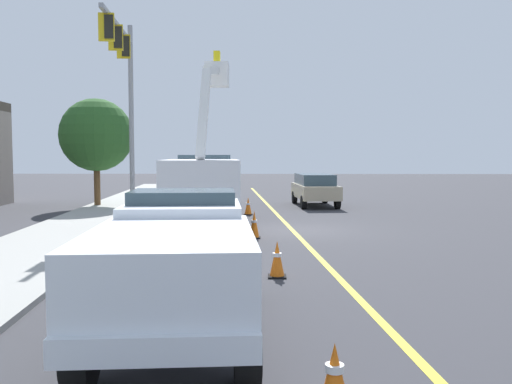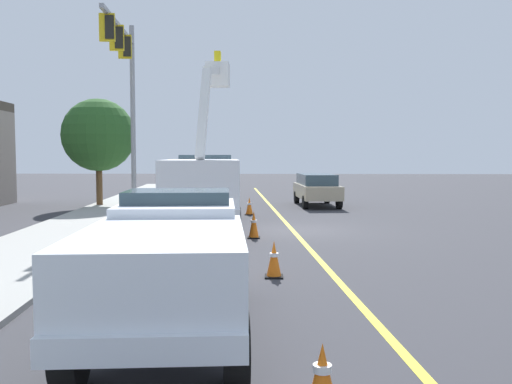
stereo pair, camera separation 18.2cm
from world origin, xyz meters
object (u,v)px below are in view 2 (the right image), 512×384
(utility_bucket_truck, at_px, (204,184))
(traffic_cone_leading, at_px, (322,377))
(traffic_cone_mid_rear, at_px, (254,225))
(service_pickup_truck, at_px, (170,260))
(traffic_cone_trailing, at_px, (249,206))
(traffic_signal_mast, at_px, (125,76))
(passing_minivan, at_px, (317,188))
(traffic_cone_mid_front, at_px, (274,259))

(utility_bucket_truck, distance_m, traffic_cone_leading, 14.68)
(traffic_cone_leading, relative_size, traffic_cone_mid_rear, 0.80)
(utility_bucket_truck, xyz_separation_m, traffic_cone_mid_rear, (-2.55, -1.95, -1.17))
(service_pickup_truck, xyz_separation_m, traffic_cone_mid_rear, (9.44, -0.90, -0.68))
(utility_bucket_truck, bearing_deg, traffic_cone_trailing, -19.20)
(traffic_signal_mast, bearing_deg, traffic_cone_trailing, -77.65)
(utility_bucket_truck, xyz_separation_m, traffic_signal_mast, (3.17, 3.72, 4.43))
(traffic_cone_leading, bearing_deg, utility_bucket_truck, 12.19)
(traffic_cone_mid_rear, distance_m, traffic_cone_trailing, 6.87)
(traffic_cone_mid_rear, bearing_deg, passing_minivan, -14.48)
(utility_bucket_truck, xyz_separation_m, traffic_cone_mid_front, (-8.15, -2.59, -1.21))
(traffic_cone_mid_front, xyz_separation_m, traffic_cone_trailing, (12.46, 1.09, 0.00))
(traffic_cone_mid_front, bearing_deg, service_pickup_truck, 158.06)
(traffic_cone_mid_rear, height_order, traffic_cone_trailing, traffic_cone_mid_rear)
(service_pickup_truck, distance_m, traffic_cone_mid_front, 4.19)
(traffic_cone_trailing, bearing_deg, service_pickup_truck, 178.41)
(passing_minivan, relative_size, traffic_signal_mast, 0.58)
(traffic_cone_mid_rear, relative_size, traffic_signal_mast, 0.10)
(traffic_cone_mid_rear, bearing_deg, service_pickup_truck, 174.55)
(passing_minivan, height_order, traffic_signal_mast, traffic_signal_mast)
(service_pickup_truck, relative_size, traffic_cone_mid_rear, 6.49)
(service_pickup_truck, relative_size, traffic_cone_leading, 8.10)
(traffic_cone_leading, bearing_deg, traffic_signal_mast, 21.28)
(service_pickup_truck, bearing_deg, traffic_cone_mid_rear, -5.45)
(utility_bucket_truck, bearing_deg, service_pickup_truck, -175.00)
(service_pickup_truck, height_order, traffic_cone_mid_rear, service_pickup_truck)
(traffic_cone_mid_rear, bearing_deg, utility_bucket_truck, 37.44)
(passing_minivan, bearing_deg, traffic_cone_trailing, 142.88)
(traffic_cone_mid_rear, distance_m, traffic_signal_mast, 9.80)
(traffic_signal_mast, bearing_deg, traffic_cone_mid_rear, -135.24)
(traffic_signal_mast, bearing_deg, utility_bucket_truck, -130.45)
(service_pickup_truck, distance_m, traffic_cone_mid_rear, 9.50)
(traffic_cone_leading, distance_m, traffic_signal_mast, 19.59)
(utility_bucket_truck, xyz_separation_m, passing_minivan, (8.76, -4.87, -0.63))
(service_pickup_truck, relative_size, traffic_signal_mast, 0.67)
(traffic_cone_mid_rear, bearing_deg, traffic_cone_mid_front, -173.46)
(traffic_cone_mid_front, xyz_separation_m, traffic_cone_mid_rear, (5.61, 0.64, 0.04))
(traffic_cone_leading, bearing_deg, passing_minivan, -4.42)
(traffic_cone_leading, relative_size, traffic_cone_trailing, 0.88)
(passing_minivan, bearing_deg, traffic_cone_mid_front, 172.33)
(traffic_cone_mid_rear, relative_size, traffic_cone_trailing, 1.10)
(traffic_cone_mid_front, distance_m, traffic_cone_mid_rear, 5.64)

